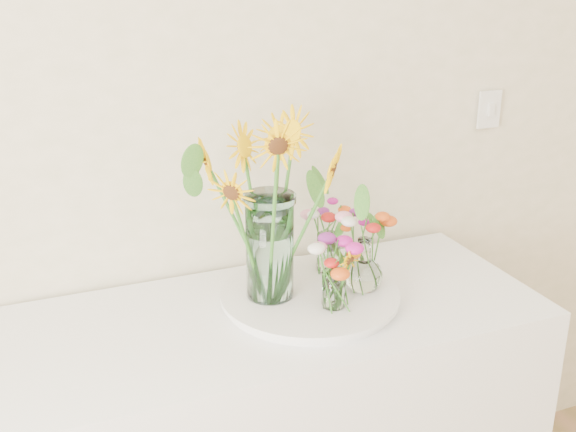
% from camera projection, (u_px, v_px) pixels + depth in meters
% --- Properties ---
extents(tray, '(0.45, 0.45, 0.02)m').
position_uv_depth(tray, '(310.00, 298.00, 1.92)').
color(tray, white).
rests_on(tray, counter).
extents(mason_jar, '(0.13, 0.13, 0.29)m').
position_uv_depth(mason_jar, '(270.00, 247.00, 1.85)').
color(mason_jar, silver).
rests_on(mason_jar, tray).
extents(sunflower_bouquet, '(0.60, 0.60, 0.53)m').
position_uv_depth(sunflower_bouquet, '(269.00, 202.00, 1.80)').
color(sunflower_bouquet, '#FDC005').
rests_on(sunflower_bouquet, tray).
extents(small_vase_a, '(0.08, 0.08, 0.10)m').
position_uv_depth(small_vase_a, '(334.00, 290.00, 1.82)').
color(small_vase_a, white).
rests_on(small_vase_a, tray).
extents(wildflower_posy_a, '(0.19, 0.19, 0.19)m').
position_uv_depth(wildflower_posy_a, '(334.00, 274.00, 1.81)').
color(wildflower_posy_a, '#DC5013').
rests_on(wildflower_posy_a, tray).
extents(small_vase_b, '(0.14, 0.14, 0.15)m').
position_uv_depth(small_vase_b, '(364.00, 265.00, 1.91)').
color(small_vase_b, white).
rests_on(small_vase_b, tray).
extents(wildflower_posy_b, '(0.19, 0.19, 0.24)m').
position_uv_depth(wildflower_posy_b, '(364.00, 249.00, 1.89)').
color(wildflower_posy_b, '#DC5013').
rests_on(wildflower_posy_b, tray).
extents(small_vase_c, '(0.07, 0.07, 0.11)m').
position_uv_depth(small_vase_c, '(328.00, 253.00, 2.03)').
color(small_vase_c, white).
rests_on(small_vase_c, tray).
extents(wildflower_posy_c, '(0.19, 0.19, 0.20)m').
position_uv_depth(wildflower_posy_c, '(329.00, 238.00, 2.01)').
color(wildflower_posy_c, '#DC5013').
rests_on(wildflower_posy_c, tray).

